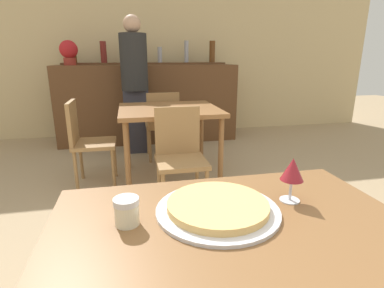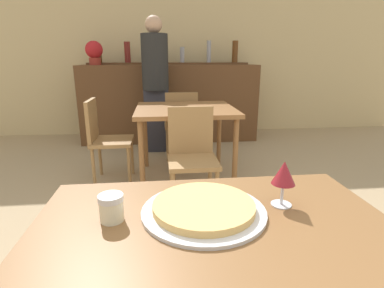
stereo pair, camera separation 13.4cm
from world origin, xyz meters
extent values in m
cube|color=#D1B784|center=(0.00, 4.28, 1.40)|extent=(8.00, 0.05, 2.80)
cube|color=brown|center=(0.00, 0.00, 0.72)|extent=(1.12, 0.73, 0.04)
cylinder|color=brown|center=(-0.50, 0.30, 0.35)|extent=(0.05, 0.05, 0.70)
cylinder|color=brown|center=(0.50, 0.30, 0.35)|extent=(0.05, 0.05, 0.70)
cube|color=brown|center=(0.10, 2.19, 0.73)|extent=(0.98, 0.90, 0.04)
cylinder|color=brown|center=(-0.33, 1.80, 0.35)|extent=(0.05, 0.05, 0.71)
cylinder|color=brown|center=(0.53, 1.80, 0.35)|extent=(0.05, 0.05, 0.71)
cylinder|color=brown|center=(-0.33, 2.57, 0.35)|extent=(0.05, 0.05, 0.71)
cylinder|color=brown|center=(0.53, 2.57, 0.35)|extent=(0.05, 0.05, 0.71)
cube|color=brown|center=(0.00, 3.78, 0.57)|extent=(2.60, 0.56, 1.13)
cube|color=brown|center=(0.00, 3.92, 1.15)|extent=(2.39, 0.24, 0.03)
cylinder|color=#5B3314|center=(-1.02, 3.92, 1.29)|extent=(0.07, 0.07, 0.26)
cylinder|color=maroon|center=(-0.61, 3.92, 1.31)|extent=(0.09, 0.09, 0.30)
cylinder|color=maroon|center=(-0.20, 3.92, 1.28)|extent=(0.08, 0.08, 0.23)
cylinder|color=#9999A3|center=(0.20, 3.92, 1.27)|extent=(0.07, 0.07, 0.22)
cylinder|color=#9999A3|center=(0.61, 3.92, 1.32)|extent=(0.06, 0.06, 0.32)
cylinder|color=#5B3314|center=(1.02, 3.92, 1.32)|extent=(0.09, 0.09, 0.32)
cube|color=olive|center=(0.10, 1.49, 0.42)|extent=(0.40, 0.40, 0.04)
cube|color=olive|center=(0.10, 1.67, 0.64)|extent=(0.38, 0.04, 0.40)
cylinder|color=olive|center=(-0.07, 1.32, 0.20)|extent=(0.03, 0.03, 0.40)
cylinder|color=olive|center=(0.27, 1.32, 0.20)|extent=(0.03, 0.03, 0.40)
cylinder|color=olive|center=(-0.07, 1.66, 0.20)|extent=(0.03, 0.03, 0.40)
cylinder|color=olive|center=(0.27, 1.66, 0.20)|extent=(0.03, 0.03, 0.40)
cube|color=olive|center=(0.10, 2.88, 0.42)|extent=(0.40, 0.40, 0.04)
cube|color=olive|center=(0.10, 2.70, 0.64)|extent=(0.38, 0.04, 0.40)
cylinder|color=olive|center=(0.27, 3.05, 0.20)|extent=(0.03, 0.03, 0.40)
cylinder|color=olive|center=(-0.07, 3.05, 0.20)|extent=(0.03, 0.03, 0.40)
cylinder|color=olive|center=(0.27, 2.71, 0.20)|extent=(0.03, 0.03, 0.40)
cylinder|color=olive|center=(-0.07, 2.71, 0.20)|extent=(0.03, 0.03, 0.40)
cube|color=olive|center=(-0.64, 2.19, 0.42)|extent=(0.40, 0.40, 0.04)
cube|color=olive|center=(-0.82, 2.19, 0.64)|extent=(0.04, 0.38, 0.40)
cylinder|color=olive|center=(-0.47, 2.02, 0.20)|extent=(0.03, 0.03, 0.40)
cylinder|color=olive|center=(-0.47, 2.36, 0.20)|extent=(0.03, 0.03, 0.40)
cylinder|color=olive|center=(-0.81, 2.02, 0.20)|extent=(0.03, 0.03, 0.40)
cylinder|color=olive|center=(-0.81, 2.36, 0.20)|extent=(0.03, 0.03, 0.40)
cylinder|color=silver|center=(-0.02, 0.08, 0.75)|extent=(0.41, 0.41, 0.01)
cylinder|color=#E0B266|center=(-0.02, 0.08, 0.77)|extent=(0.33, 0.33, 0.02)
cylinder|color=beige|center=(-0.31, 0.07, 0.78)|extent=(0.07, 0.07, 0.07)
cylinder|color=silver|center=(-0.31, 0.07, 0.82)|extent=(0.08, 0.08, 0.02)
cube|color=#2D2D38|center=(-0.20, 3.20, 0.41)|extent=(0.32, 0.18, 0.83)
cylinder|color=#262626|center=(-0.20, 3.20, 1.17)|extent=(0.34, 0.34, 0.69)
sphere|color=tan|center=(-0.20, 3.20, 1.63)|extent=(0.21, 0.21, 0.21)
cylinder|color=silver|center=(0.25, 0.11, 0.75)|extent=(0.07, 0.07, 0.00)
cylinder|color=silver|center=(0.25, 0.11, 0.78)|extent=(0.01, 0.01, 0.07)
cone|color=maroon|center=(0.25, 0.11, 0.86)|extent=(0.08, 0.08, 0.08)
cylinder|color=maroon|center=(-1.05, 3.73, 1.18)|extent=(0.16, 0.16, 0.10)
sphere|color=red|center=(-1.05, 3.73, 1.34)|extent=(0.24, 0.24, 0.24)
camera|label=1|loc=(-0.29, -0.76, 1.23)|focal=28.00mm
camera|label=2|loc=(-0.16, -0.78, 1.23)|focal=28.00mm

